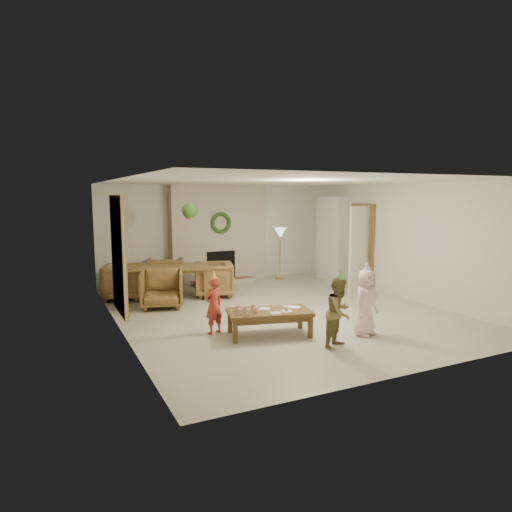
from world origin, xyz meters
TOP-DOWN VIEW (x-y plane):
  - floor at (0.00, 0.00)m, footprint 7.00×7.00m
  - ceiling at (0.00, 0.00)m, footprint 7.00×7.00m
  - wall_back at (0.00, 3.50)m, footprint 7.00×0.00m
  - wall_front at (0.00, -3.50)m, footprint 7.00×0.00m
  - wall_left at (-3.00, 0.00)m, footprint 0.00×7.00m
  - wall_right at (3.00, 0.00)m, footprint 0.00×7.00m
  - fireplace_mass at (0.00, 3.30)m, footprint 2.50×0.40m
  - fireplace_hearth at (0.00, 2.95)m, footprint 1.60×0.30m
  - fireplace_firebox at (0.00, 3.12)m, footprint 0.75×0.12m
  - fireplace_wreath at (0.00, 3.07)m, footprint 0.54×0.10m
  - floor_lamp_base at (1.67, 3.00)m, footprint 0.26×0.26m
  - floor_lamp_post at (1.67, 3.00)m, footprint 0.03×0.03m
  - floor_lamp_shade at (1.67, 3.00)m, footprint 0.33×0.33m
  - bookshelf_carcass at (2.84, 2.30)m, footprint 0.30×1.00m
  - bookshelf_shelf_a at (2.82, 2.30)m, footprint 0.30×0.92m
  - bookshelf_shelf_b at (2.82, 2.30)m, footprint 0.30×0.92m
  - bookshelf_shelf_c at (2.82, 2.30)m, footprint 0.30×0.92m
  - bookshelf_shelf_d at (2.82, 2.30)m, footprint 0.30×0.92m
  - books_row_lower at (2.80, 2.15)m, footprint 0.20×0.40m
  - books_row_mid at (2.80, 2.35)m, footprint 0.20×0.44m
  - books_row_upper at (2.80, 2.20)m, footprint 0.20×0.36m
  - door_frame at (2.96, 1.20)m, footprint 0.05×0.86m
  - door_leaf at (2.58, 0.82)m, footprint 0.77×0.32m
  - curtain_panel at (-2.96, 0.20)m, footprint 0.06×1.20m
  - dining_table at (-1.73, 2.09)m, footprint 2.20×1.62m
  - dining_chair_near at (-1.98, 1.26)m, footprint 1.03×1.04m
  - dining_chair_far at (-1.48, 2.91)m, footprint 1.03×1.04m
  - dining_chair_left at (-2.56, 2.34)m, footprint 1.04×1.03m
  - dining_chair_right at (-0.70, 1.77)m, footprint 1.04×1.03m
  - hanging_plant_cord at (-1.30, 1.50)m, footprint 0.01×0.01m
  - hanging_plant_pot at (-1.30, 1.50)m, footprint 0.16×0.16m
  - hanging_plant_foliage at (-1.30, 1.50)m, footprint 0.32×0.32m
  - coffee_table_top at (-0.87, -1.29)m, footprint 1.45×0.96m
  - coffee_table_apron at (-0.87, -1.29)m, footprint 1.32×0.84m
  - coffee_leg_fl at (-1.52, -1.41)m, footprint 0.09×0.09m
  - coffee_leg_fr at (-0.35, -1.70)m, footprint 0.09×0.09m
  - coffee_leg_bl at (-1.40, -0.89)m, footprint 0.09×0.09m
  - coffee_leg_br at (-0.23, -1.17)m, footprint 0.09×0.09m
  - cup_a at (-1.41, -1.32)m, footprint 0.09×0.09m
  - cup_b at (-1.36, -1.12)m, footprint 0.09×0.09m
  - cup_c at (-1.30, -1.40)m, footprint 0.09×0.09m
  - cup_d at (-1.25, -1.20)m, footprint 0.09×0.09m
  - cup_e at (-1.14, -1.36)m, footprint 0.09×0.09m
  - cup_f at (-1.09, -1.16)m, footprint 0.09×0.09m
  - plate_a at (-0.90, -1.16)m, footprint 0.22×0.22m
  - plate_b at (-0.65, -1.45)m, footprint 0.22×0.22m
  - plate_c at (-0.40, -1.30)m, footprint 0.22×0.22m
  - food_scoop at (-0.65, -1.45)m, footprint 0.09×0.09m
  - napkin_left at (-0.87, -1.48)m, footprint 0.19×0.19m
  - napkin_right at (-0.48, -1.20)m, footprint 0.19×0.19m
  - child_red at (-1.65, -0.82)m, footprint 0.40×0.33m
  - party_hat_red at (-1.65, -0.82)m, footprint 0.13×0.13m
  - child_plaid at (-0.19, -2.24)m, footprint 0.64×0.59m
  - party_hat_plaid at (-0.19, -2.24)m, footprint 0.14×0.14m
  - child_pink at (0.52, -1.96)m, footprint 0.61×0.50m
  - party_hat_pink at (0.52, -1.96)m, footprint 0.16×0.16m

SIDE VIEW (x-z plane):
  - floor at x=0.00m, z-range 0.00..0.00m
  - floor_lamp_base at x=1.67m, z-range 0.00..0.03m
  - fireplace_hearth at x=0.00m, z-range 0.00..0.12m
  - coffee_leg_fl at x=-1.52m, z-range 0.00..0.35m
  - coffee_leg_fr at x=-0.35m, z-range 0.00..0.35m
  - coffee_leg_bl at x=-1.40m, z-range 0.00..0.35m
  - coffee_leg_br at x=-0.23m, z-range 0.00..0.35m
  - coffee_table_apron at x=-0.87m, z-range 0.27..0.35m
  - dining_table at x=-1.73m, z-range 0.00..0.69m
  - coffee_table_top at x=-0.87m, z-range 0.35..0.41m
  - dining_chair_near at x=-1.98m, z-range 0.00..0.76m
  - dining_chair_far at x=-1.48m, z-range 0.00..0.76m
  - dining_chair_left at x=-2.56m, z-range 0.00..0.76m
  - dining_chair_right at x=-0.70m, z-range 0.00..0.76m
  - napkin_left at x=-0.87m, z-range 0.41..0.41m
  - napkin_right at x=-0.48m, z-range 0.41..0.41m
  - plate_a at x=-0.90m, z-range 0.41..0.42m
  - plate_b at x=-0.65m, z-range 0.41..0.42m
  - plate_c at x=-0.40m, z-range 0.41..0.42m
  - fireplace_firebox at x=0.00m, z-range 0.07..0.82m
  - bookshelf_shelf_a at x=2.82m, z-range 0.43..0.47m
  - food_scoop at x=-0.65m, z-range 0.42..0.49m
  - cup_a at x=-1.41m, z-range 0.41..0.50m
  - cup_b at x=-1.36m, z-range 0.41..0.50m
  - cup_c at x=-1.30m, z-range 0.41..0.50m
  - cup_d at x=-1.25m, z-range 0.41..0.50m
  - cup_e at x=-1.14m, z-range 0.41..0.50m
  - cup_f at x=-1.09m, z-range 0.41..0.50m
  - child_red at x=-1.65m, z-range 0.00..0.93m
  - child_plaid at x=-0.19m, z-range 0.00..1.05m
  - child_pink at x=0.52m, z-range 0.00..1.08m
  - books_row_lower at x=2.80m, z-range 0.47..0.71m
  - floor_lamp_post at x=1.67m, z-range 0.02..1.26m
  - bookshelf_shelf_b at x=2.82m, z-range 0.83..0.86m
  - party_hat_red at x=-1.65m, z-range 0.89..1.06m
  - books_row_mid at x=2.80m, z-range 0.87..1.11m
  - door_leaf at x=2.58m, z-range 0.00..2.00m
  - door_frame at x=2.96m, z-range 0.00..2.04m
  - party_hat_plaid at x=-0.19m, z-range 1.00..1.17m
  - bookshelf_carcass at x=2.84m, z-range 0.00..2.20m
  - party_hat_pink at x=0.52m, z-range 1.02..1.22m
  - floor_lamp_shade at x=1.67m, z-range 1.10..1.38m
  - wall_back at x=0.00m, z-range -2.25..4.75m
  - wall_front at x=0.00m, z-range -2.25..4.75m
  - wall_left at x=-3.00m, z-range -2.25..4.75m
  - wall_right at x=3.00m, z-range -2.25..4.75m
  - fireplace_mass at x=0.00m, z-range 0.00..2.50m
  - bookshelf_shelf_c at x=2.82m, z-range 1.24..1.26m
  - curtain_panel at x=-2.96m, z-range 0.25..2.25m
  - books_row_upper at x=2.80m, z-range 1.27..1.49m
  - fireplace_wreath at x=0.00m, z-range 1.28..1.82m
  - bookshelf_shelf_d at x=2.82m, z-range 1.64..1.66m
  - hanging_plant_pot at x=-1.30m, z-range 1.74..1.86m
  - hanging_plant_foliage at x=-1.30m, z-range 1.76..2.08m
  - hanging_plant_cord at x=-1.30m, z-range 1.80..2.50m
  - ceiling at x=0.00m, z-range 2.50..2.50m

